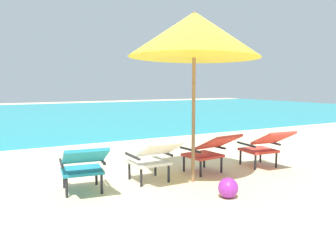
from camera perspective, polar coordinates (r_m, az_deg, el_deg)
ground_plane at (r=8.70m, az=-11.09°, el=-2.44°), size 40.00×40.00×0.00m
ocean_band at (r=17.15m, az=-20.07°, el=1.92°), size 40.00×18.00×0.01m
lounge_chair_far_left at (r=4.45m, az=-14.18°, el=-6.33°), size 0.65×0.94×0.68m
lounge_chair_near_left at (r=4.79m, az=-2.40°, el=-5.16°), size 0.56×0.88×0.68m
lounge_chair_near_right at (r=5.33m, az=7.15°, el=-3.96°), size 0.63×0.93×0.68m
lounge_chair_far_right at (r=5.91m, az=16.19°, el=-3.10°), size 0.62×0.92×0.68m
beach_umbrella_center at (r=4.85m, az=4.48°, el=15.15°), size 2.49×2.48×2.44m
beach_ball at (r=4.35m, az=10.18°, el=-10.32°), size 0.26×0.26×0.26m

